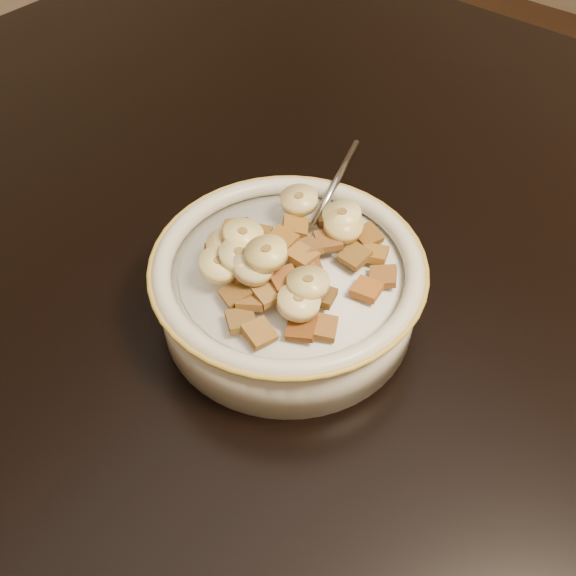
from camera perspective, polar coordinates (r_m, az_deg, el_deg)
The scene contains 45 objects.
floor at distance 1.30m, azimuth 6.41°, elevation -21.63°, with size 4.00×4.50×0.10m, color #422816.
table at distance 0.64m, azimuth 12.22°, elevation 3.86°, with size 1.40×0.90×0.04m, color black.
cereal_bowl at distance 0.52m, azimuth 0.00°, elevation -0.38°, with size 0.21×0.21×0.05m, color silver.
milk at distance 0.50m, azimuth 0.00°, elevation 1.51°, with size 0.17×0.17×0.00m, color white.
spoon at distance 0.52m, azimuth 1.51°, elevation 4.25°, with size 0.04×0.05×0.01m, color #AFB1B6.
cereal_square_0 at distance 0.49m, azimuth 1.63°, elevation 3.59°, with size 0.02×0.02×0.01m, color olive.
cereal_square_1 at distance 0.53m, azimuth -4.71°, elevation 5.46°, with size 0.02×0.02×0.01m, color brown.
cereal_square_2 at distance 0.50m, azimuth 5.96°, elevation 2.88°, with size 0.02×0.02×0.01m, color brown.
cereal_square_3 at distance 0.50m, azimuth 3.62°, elevation 4.25°, with size 0.02×0.02×0.01m, color brown.
cereal_square_4 at distance 0.48m, azimuth 1.20°, elevation 2.90°, with size 0.02×0.02×0.01m, color #9A6724.
cereal_square_5 at distance 0.51m, azimuth -2.74°, elevation 4.76°, with size 0.02×0.02×0.01m, color brown.
cereal_square_6 at distance 0.49m, azimuth -4.28°, elevation 2.19°, with size 0.02×0.02×0.01m, color brown.
cereal_square_7 at distance 0.51m, azimuth -5.89°, elevation 3.52°, with size 0.02×0.02×0.01m, color brown.
cereal_square_8 at distance 0.47m, azimuth 2.95°, elevation -0.68°, with size 0.02×0.02×0.01m, color brown.
cereal_square_9 at distance 0.51m, azimuth 7.67°, elevation 3.04°, with size 0.02×0.02×0.01m, color #945C20.
cereal_square_10 at distance 0.47m, azimuth -4.65°, elevation -0.54°, with size 0.02×0.02×0.01m, color brown.
cereal_square_11 at distance 0.52m, azimuth 7.05°, elevation 4.64°, with size 0.02×0.02×0.01m, color brown.
cereal_square_12 at distance 0.45m, azimuth 1.20°, elevation -3.59°, with size 0.02×0.02×0.01m, color brown.
cereal_square_13 at distance 0.48m, azimuth 7.03°, elevation -0.10°, with size 0.02×0.02×0.01m, color #9B561D.
cereal_square_14 at distance 0.50m, azimuth -5.50°, elevation 2.74°, with size 0.02×0.02×0.01m, color olive.
cereal_square_15 at distance 0.47m, azimuth 0.38°, elevation -0.33°, with size 0.02×0.02×0.01m, color #9A6B19.
cereal_square_16 at distance 0.46m, azimuth 3.09°, elevation -3.49°, with size 0.02×0.02×0.01m, color brown.
cereal_square_17 at distance 0.49m, azimuth -0.55°, elevation 4.32°, with size 0.02×0.02×0.01m, color #8F5919.
cereal_square_18 at distance 0.48m, azimuth 1.95°, elevation 1.40°, with size 0.02×0.02×0.01m, color brown.
cereal_square_19 at distance 0.47m, azimuth 1.75°, elevation 1.06°, with size 0.02×0.02×0.01m, color #935729.
cereal_square_20 at distance 0.52m, azimuth 0.65°, elevation 5.49°, with size 0.02×0.02×0.01m, color brown.
cereal_square_21 at distance 0.47m, azimuth -1.67°, elevation -0.48°, with size 0.02×0.02×0.01m, color brown.
cereal_square_22 at distance 0.49m, azimuth 8.44°, elevation 1.01°, with size 0.02×0.02×0.01m, color brown.
cereal_square_23 at distance 0.54m, azimuth 3.84°, elevation 6.38°, with size 0.02×0.02×0.01m, color brown.
cereal_square_24 at distance 0.47m, azimuth -0.29°, elevation 0.78°, with size 0.02×0.02×0.01m, color brown.
cereal_square_25 at distance 0.47m, azimuth -3.20°, elevation -1.11°, with size 0.02×0.02×0.01m, color brown.
cereal_square_26 at distance 0.45m, azimuth -2.58°, elevation -4.01°, with size 0.02×0.02×0.01m, color olive.
cereal_square_27 at distance 0.48m, azimuth -3.41°, elevation 1.34°, with size 0.02×0.02×0.01m, color brown.
cereal_square_28 at distance 0.46m, azimuth -4.19°, elevation -2.88°, with size 0.02×0.02×0.01m, color brown.
banana_slice_0 at distance 0.49m, azimuth -5.49°, elevation 3.74°, with size 0.03×0.03×0.01m, color #E6CB85.
banana_slice_1 at distance 0.51m, azimuth 4.94°, elevation 5.53°, with size 0.03×0.03×0.01m, color tan.
banana_slice_2 at distance 0.51m, azimuth 4.82°, elevation 6.37°, with size 0.03×0.03×0.01m, color #EDE499.
banana_slice_3 at distance 0.47m, azimuth -3.06°, elevation 1.94°, with size 0.03×0.03×0.01m, color beige.
banana_slice_4 at distance 0.48m, azimuth -4.32°, elevation 2.90°, with size 0.03×0.03×0.01m, color #EEE69A.
banana_slice_5 at distance 0.47m, azimuth -1.93°, elevation 3.10°, with size 0.03×0.03×0.01m, color #FFE489.
banana_slice_6 at distance 0.45m, azimuth 0.96°, elevation -1.26°, with size 0.03×0.03×0.01m, color #F9E498.
banana_slice_7 at distance 0.49m, azimuth -4.02°, elevation 4.67°, with size 0.03×0.03×0.01m, color #F7E87C.
banana_slice_8 at distance 0.53m, azimuth 0.99°, elevation 7.82°, with size 0.03×0.03×0.01m, color #F9E19E.
banana_slice_9 at distance 0.46m, azimuth 1.81°, elevation 0.41°, with size 0.03×0.03×0.01m, color tan.
banana_slice_10 at distance 0.48m, azimuth -6.10°, elevation 2.09°, with size 0.03×0.03×0.01m, color #FBE894.
Camera 1 is at (0.18, -0.43, 1.16)m, focal length 40.00 mm.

